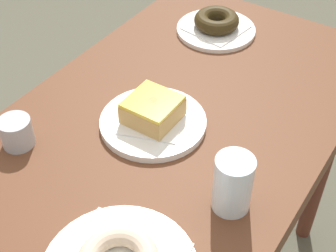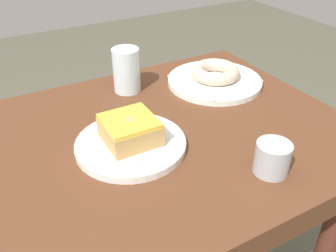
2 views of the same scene
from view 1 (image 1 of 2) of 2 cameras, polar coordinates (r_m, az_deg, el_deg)
table at (r=1.07m, az=0.69°, el=-1.95°), size 1.03×0.61×0.72m
plate_chocolate_ring at (r=1.28m, az=5.53°, el=10.96°), size 0.20×0.20×0.01m
napkin_chocolate_ring at (r=1.28m, az=5.55°, el=11.23°), size 0.15×0.15×0.00m
donut_chocolate_ring at (r=1.27m, az=5.61°, el=11.99°), size 0.11×0.11×0.04m
plate_glazed_square at (r=0.99m, az=-1.74°, el=0.43°), size 0.21×0.21×0.01m
napkin_glazed_square at (r=0.98m, az=-1.75°, el=0.81°), size 0.15×0.15×0.00m
donut_glazed_square at (r=0.97m, az=-1.78°, el=1.92°), size 0.10×0.10×0.05m
water_glass at (r=0.82m, az=7.46°, el=-6.60°), size 0.07×0.07×0.11m
sugar_jar at (r=0.98m, az=-17.03°, el=-0.70°), size 0.06×0.06×0.06m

